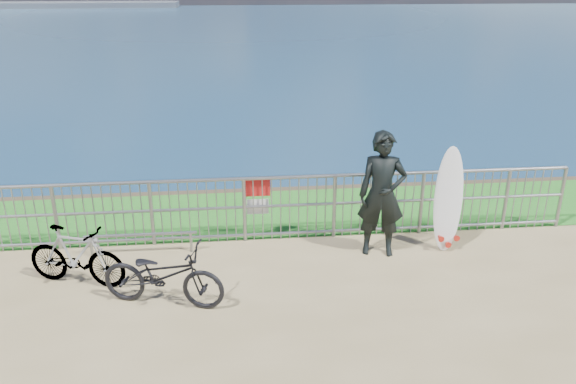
{
  "coord_description": "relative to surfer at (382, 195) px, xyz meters",
  "views": [
    {
      "loc": [
        -0.66,
        -6.91,
        4.18
      ],
      "look_at": [
        0.18,
        1.2,
        1.0
      ],
      "focal_mm": 35.0,
      "sensor_mm": 36.0,
      "label": 1
    }
  ],
  "objects": [
    {
      "name": "bicycle_near",
      "position": [
        -3.26,
        -1.18,
        -0.56
      ],
      "size": [
        1.78,
        1.03,
        0.89
      ],
      "primitive_type": "imported",
      "rotation": [
        0.0,
        0.0,
        1.29
      ],
      "color": "black",
      "rests_on": "ground"
    },
    {
      "name": "surfboard",
      "position": [
        1.11,
        0.08,
        -0.22
      ],
      "size": [
        0.54,
        0.51,
        1.68
      ],
      "color": "white",
      "rests_on": "ground"
    },
    {
      "name": "surfer",
      "position": [
        0.0,
        0.0,
        0.0
      ],
      "size": [
        0.81,
        0.62,
        2.0
      ],
      "primitive_type": "imported",
      "rotation": [
        0.0,
        0.0,
        -0.21
      ],
      "color": "black",
      "rests_on": "ground"
    },
    {
      "name": "grass_strip",
      "position": [
        -1.61,
        1.75,
        -0.99
      ],
      "size": [
        120.0,
        120.0,
        0.0
      ],
      "primitive_type": "plane",
      "color": "#1F721F",
      "rests_on": "ground"
    },
    {
      "name": "bicycle_far",
      "position": [
        -4.54,
        -0.51,
        -0.55
      ],
      "size": [
        1.56,
        0.88,
        0.9
      ],
      "primitive_type": "imported",
      "rotation": [
        0.0,
        0.0,
        1.25
      ],
      "color": "black",
      "rests_on": "ground"
    },
    {
      "name": "bike_rack",
      "position": [
        -3.77,
        0.33,
        -0.7
      ],
      "size": [
        1.76,
        0.05,
        0.37
      ],
      "color": "gray",
      "rests_on": "ground"
    },
    {
      "name": "railing",
      "position": [
        -1.6,
        0.65,
        -0.42
      ],
      "size": [
        10.06,
        0.1,
        1.13
      ],
      "color": "gray",
      "rests_on": "ground"
    },
    {
      "name": "seascape",
      "position": [
        -45.36,
        146.54,
        -5.03
      ],
      "size": [
        260.0,
        260.0,
        5.0
      ],
      "color": "brown",
      "rests_on": "ground"
    }
  ]
}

